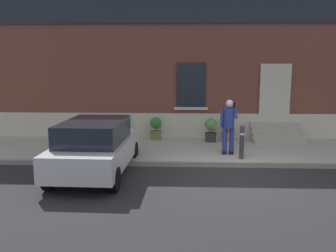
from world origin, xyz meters
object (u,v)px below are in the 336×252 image
object	(u,v)px
planter_charcoal	(211,130)
bollard_near_person	(242,141)
hatchback_car_silver	(96,146)
planter_olive	(156,128)
planter_cream	(103,127)
planter_terracotta	(227,129)
person_on_phone	(229,123)

from	to	relation	value
planter_charcoal	bollard_near_person	bearing A→B (deg)	-73.10
hatchback_car_silver	planter_olive	xyz separation A→B (m)	(1.34, 4.01, -0.18)
planter_cream	planter_terracotta	size ratio (longest dim) A/B	1.00
planter_terracotta	planter_olive	bearing A→B (deg)	177.87
hatchback_car_silver	planter_cream	bearing A→B (deg)	100.12
person_on_phone	planter_charcoal	distance (m)	2.03
planter_cream	planter_olive	xyz separation A→B (m)	(2.06, -0.07, 0.00)
person_on_phone	planter_olive	xyz separation A→B (m)	(-2.46, 2.25, -0.55)
person_on_phone	planter_terracotta	world-z (taller)	person_on_phone
hatchback_car_silver	person_on_phone	bearing A→B (deg)	24.86
person_on_phone	planter_olive	bearing A→B (deg)	142.92
hatchback_car_silver	planter_olive	bearing A→B (deg)	71.58
planter_cream	planter_terracotta	bearing A→B (deg)	-2.07
bollard_near_person	planter_terracotta	size ratio (longest dim) A/B	1.22
planter_terracotta	bollard_near_person	bearing A→B (deg)	-87.61
hatchback_car_silver	bollard_near_person	bearing A→B (deg)	16.48
hatchback_car_silver	planter_charcoal	world-z (taller)	hatchback_car_silver
planter_cream	planter_olive	bearing A→B (deg)	-1.99
person_on_phone	planter_cream	distance (m)	5.12
hatchback_car_silver	bollard_near_person	distance (m)	4.32
bollard_near_person	planter_olive	bearing A→B (deg)	135.25
hatchback_car_silver	bollard_near_person	xyz separation A→B (m)	(4.14, 1.23, -0.08)
bollard_near_person	planter_cream	distance (m)	5.65
bollard_near_person	planter_cream	world-z (taller)	bollard_near_person
bollard_near_person	planter_olive	xyz separation A→B (m)	(-2.81, 2.78, -0.11)
bollard_near_person	planter_charcoal	bearing A→B (deg)	106.90
hatchback_car_silver	planter_terracotta	world-z (taller)	hatchback_car_silver
planter_cream	planter_olive	size ratio (longest dim) A/B	1.00
person_on_phone	planter_olive	size ratio (longest dim) A/B	2.04
planter_charcoal	planter_terracotta	world-z (taller)	same
planter_charcoal	planter_terracotta	size ratio (longest dim) A/B	1.00
hatchback_car_silver	person_on_phone	world-z (taller)	person_on_phone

